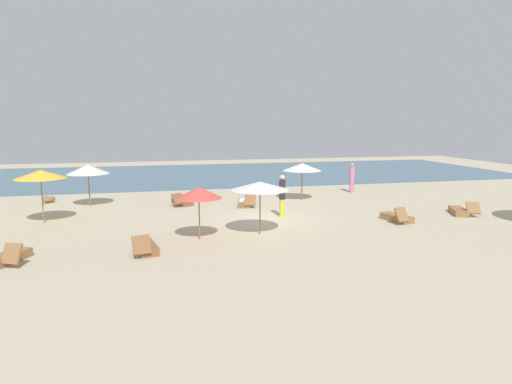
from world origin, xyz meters
The scene contains 16 objects.
ground_plane centered at (0.00, 0.00, 0.00)m, with size 60.00×60.00×0.00m, color #BCAD8E.
ocean_water centered at (0.00, 17.00, 0.03)m, with size 48.00×16.00×0.06m, color #476B7F.
umbrella_0 centered at (-1.12, -2.75, 1.91)m, with size 2.26×2.26×2.07m.
umbrella_1 centered at (2.90, 3.96, 1.86)m, with size 2.12×2.12×2.07m.
umbrella_2 centered at (-8.37, 4.80, 1.93)m, with size 2.15×2.15×2.17m.
umbrella_3 centered at (-9.83, 1.23, 2.13)m, with size 2.14×2.14×2.32m.
umbrella_4 centered at (-3.51, -3.03, 1.77)m, with size 1.73×1.73×1.98m.
lounger_0 centered at (8.96, -1.35, 0.17)m, with size 1.21×1.79×0.67m.
lounger_1 centered at (-9.64, -4.45, 0.17)m, with size 1.22×1.72×0.75m.
lounger_2 centered at (-5.46, -4.27, 0.17)m, with size 0.89×1.74×0.72m.
lounger_3 centered at (-0.52, 3.05, 0.18)m, with size 0.94×1.73×0.74m.
lounger_4 centered at (-3.70, 4.14, 0.18)m, with size 1.15×1.79×0.69m.
lounger_5 centered at (5.30, -1.99, 0.17)m, with size 0.99×1.74×0.74m.
person_0 centered at (0.60, 0.00, 1.02)m, with size 0.41×0.41×1.95m.
person_1 centered at (6.77, 5.83, 0.93)m, with size 0.46×0.46×1.82m.
dog centered at (-10.66, 6.25, 0.20)m, with size 0.75×0.77×0.38m.
Camera 1 is at (-5.13, -19.36, 4.43)m, focal length 31.38 mm.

